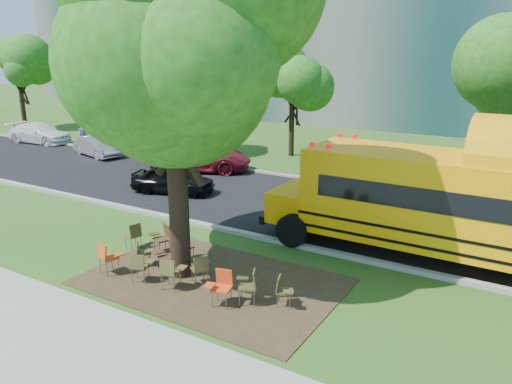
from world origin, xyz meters
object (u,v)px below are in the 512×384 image
Objects in this scene: chair_10 at (184,244)px; pedestrian_a at (83,135)px; chair_4 at (171,271)px; bg_car_silver at (97,146)px; chair_7 at (283,289)px; chair_9 at (163,236)px; pedestrian_b at (82,129)px; chair_11 at (201,267)px; chair_5 at (221,284)px; chair_0 at (107,255)px; school_bus at (508,211)px; bg_car_red at (201,157)px; chair_6 at (250,283)px; chair_8 at (134,233)px; bg_car_white at (40,133)px; main_tree at (172,51)px; chair_2 at (140,265)px; black_car at (173,180)px; chair_3 at (169,254)px; chair_1 at (142,250)px.

pedestrian_a reaches higher than chair_10.
bg_car_silver reaches higher than chair_4.
chair_7 is 0.84× the size of chair_9.
chair_11 is at bearing 25.91° from pedestrian_b.
chair_5 is 0.25× the size of bg_car_silver.
chair_4 is at bearing 17.64° from chair_0.
school_bus is 29.32m from pedestrian_b.
bg_car_red is at bearing -128.84° from chair_10.
chair_4 is (-7.43, -5.78, -1.32)m from school_bus.
chair_7 is at bearing -94.41° from chair_6.
chair_9 is 11.21m from bg_car_red.
chair_7 is at bearing 28.91° from pedestrian_b.
chair_8 is at bearing 23.09° from pedestrian_b.
bg_car_white reaches higher than chair_8.
main_tree is 11.43× the size of chair_11.
chair_2 reaches higher than chair_11.
school_bus reaches higher than chair_2.
school_bus reaches higher than chair_10.
chair_9 is at bearing 147.13° from main_tree.
chair_5 is at bearing -96.72° from pedestrian_a.
chair_8 is 0.23× the size of bg_car_silver.
chair_0 is 1.95m from chair_8.
chair_0 is 0.62× the size of pedestrian_a.
pedestrian_b reaches higher than bg_car_red.
main_tree is 6.01m from chair_5.
main_tree reaches higher than bg_car_silver.
black_car reaches higher than chair_11.
chair_7 is (3.73, -0.08, -0.09)m from chair_3.
chair_4 is at bearing 45.81° from chair_10.
chair_5 is at bearing -178.18° from chair_3.
school_bus is 8.24× the size of pedestrian_b.
pedestrian_a is at bearing -106.02° from chair_10.
chair_7 is 15.09m from bg_car_red.
chair_3 is at bearing -124.77° from bg_car_white.
chair_2 is at bearing -159.82° from black_car.
chair_5 reaches higher than chair_8.
main_tree is 24.97m from pedestrian_b.
chair_8 is 10.90m from bg_car_red.
pedestrian_b reaches higher than chair_9.
chair_4 is (1.74, -0.73, 0.05)m from chair_1.
chair_4 is at bearing -112.26° from bg_car_silver.
chair_0 is 1.10× the size of chair_10.
chair_4 is 1.62m from chair_5.
black_car is 16.78m from bg_car_white.
bg_car_white is at bearing -7.88° from chair_3.
bg_car_silver is at bearing 152.02° from chair_0.
black_car is (-4.22, 5.47, 0.04)m from chair_9.
chair_4 reaches higher than chair_2.
bg_car_red is (-5.79, 9.60, 0.14)m from chair_9.
chair_9 is (-1.12, 1.02, 0.00)m from chair_3.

